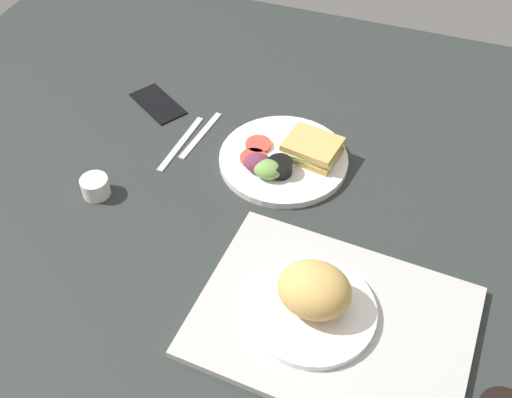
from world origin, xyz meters
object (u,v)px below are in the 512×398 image
plate_with_salad (286,158)px  espresso_cup (95,187)px  serving_tray (333,321)px  fork (201,135)px  bread_plate_near (313,298)px  cell_phone (158,103)px  knife (181,143)px

plate_with_salad → espresso_cup: (33.28, 21.17, 0.24)cm
serving_tray → espresso_cup: 54.33cm
serving_tray → plate_with_salad: plate_with_salad is taller
plate_with_salad → fork: (20.67, -2.42, -1.51)cm
serving_tray → bread_plate_near: bearing=-6.6°
fork → cell_phone: cell_phone is taller
serving_tray → plate_with_salad: (19.37, -34.52, 0.96)cm
plate_with_salad → cell_phone: 35.85cm
bread_plate_near → cell_phone: (50.16, -43.35, -4.91)cm
bread_plate_near → fork: (36.22, -36.49, -5.06)cm
plate_with_salad → cell_phone: bearing=-15.0°
knife → espresso_cup: bearing=-22.5°
espresso_cup → knife: 21.89cm
espresso_cup → fork: 26.80cm
espresso_cup → cell_phone: espresso_cup is taller
cell_phone → knife: bearing=167.4°
bread_plate_near → cell_phone: size_ratio=1.50×
serving_tray → knife: 54.20cm
bread_plate_near → fork: size_ratio=1.27×
serving_tray → fork: 54.48cm
bread_plate_near → plate_with_salad: 37.62cm
fork → espresso_cup: bearing=-21.6°
fork → knife: (3.00, 4.00, 0.00)cm
espresso_cup → serving_tray: bearing=165.8°
serving_tray → fork: bearing=-42.7°
serving_tray → cell_phone: 69.51cm
knife → fork: bearing=146.8°
serving_tray → bread_plate_near: (3.82, -0.45, 4.51)cm
bread_plate_near → knife: bread_plate_near is taller
fork → knife: same height
espresso_cup → fork: bearing=-118.1°
plate_with_salad → cell_phone: (34.61, -9.27, -1.36)cm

